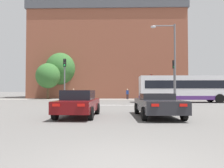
# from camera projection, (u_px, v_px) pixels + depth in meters

# --- Properties ---
(stop_line_strip) EXTENTS (8.12, 0.30, 0.01)m
(stop_line_strip) POSITION_uv_depth(u_px,v_px,m) (118.00, 105.00, 20.52)
(stop_line_strip) COLOR silver
(stop_line_strip) RESTS_ON ground_plane
(far_pavement) EXTENTS (69.02, 2.50, 0.01)m
(far_pavement) POSITION_uv_depth(u_px,v_px,m) (118.00, 99.00, 34.05)
(far_pavement) COLOR gray
(far_pavement) RESTS_ON ground_plane
(brick_civic_building) EXTENTS (28.74, 12.51, 25.83)m
(brick_civic_building) POSITION_uv_depth(u_px,v_px,m) (107.00, 51.00, 43.87)
(brick_civic_building) COLOR brown
(brick_civic_building) RESTS_ON ground_plane
(car_saloon_left) EXTENTS (2.00, 4.30, 1.40)m
(car_saloon_left) POSITION_uv_depth(u_px,v_px,m) (79.00, 103.00, 11.50)
(car_saloon_left) COLOR #600C0F
(car_saloon_left) RESTS_ON ground_plane
(car_roadster_right) EXTENTS (2.15, 4.78, 1.22)m
(car_roadster_right) POSITION_uv_depth(u_px,v_px,m) (157.00, 104.00, 11.51)
(car_roadster_right) COLOR #232328
(car_roadster_right) RESTS_ON ground_plane
(bus_crossing_lead) EXTENTS (10.69, 2.70, 3.06)m
(bus_crossing_lead) POSITION_uv_depth(u_px,v_px,m) (186.00, 88.00, 25.33)
(bus_crossing_lead) COLOR silver
(bus_crossing_lead) RESTS_ON ground_plane
(traffic_light_far_right) EXTENTS (0.26, 0.31, 3.87)m
(traffic_light_far_right) POSITION_uv_depth(u_px,v_px,m) (151.00, 82.00, 33.63)
(traffic_light_far_right) COLOR slate
(traffic_light_far_right) RESTS_ON ground_plane
(traffic_light_near_left) EXTENTS (0.26, 0.31, 4.55)m
(traffic_light_near_left) POSITION_uv_depth(u_px,v_px,m) (65.00, 74.00, 21.71)
(traffic_light_near_left) COLOR slate
(traffic_light_near_left) RESTS_ON ground_plane
(traffic_light_near_right) EXTENTS (0.26, 0.31, 4.34)m
(traffic_light_near_right) POSITION_uv_depth(u_px,v_px,m) (174.00, 75.00, 21.27)
(traffic_light_near_right) COLOR slate
(traffic_light_near_right) RESTS_ON ground_plane
(street_lamp_junction) EXTENTS (2.31, 0.36, 7.54)m
(street_lamp_junction) POSITION_uv_depth(u_px,v_px,m) (171.00, 56.00, 20.12)
(street_lamp_junction) COLOR slate
(street_lamp_junction) RESTS_ON ground_plane
(pedestrian_waiting) EXTENTS (0.28, 0.43, 1.80)m
(pedestrian_waiting) POSITION_uv_depth(u_px,v_px,m) (173.00, 93.00, 33.69)
(pedestrian_waiting) COLOR #333851
(pedestrian_waiting) RESTS_ON ground_plane
(pedestrian_walking_east) EXTENTS (0.41, 0.24, 1.65)m
(pedestrian_walking_east) POSITION_uv_depth(u_px,v_px,m) (127.00, 93.00, 34.34)
(pedestrian_walking_east) COLOR black
(pedestrian_walking_east) RESTS_ON ground_plane
(pedestrian_walking_west) EXTENTS (0.45, 0.33, 1.67)m
(pedestrian_walking_west) POSITION_uv_depth(u_px,v_px,m) (73.00, 93.00, 34.51)
(pedestrian_walking_west) COLOR #333851
(pedestrian_walking_west) RESTS_ON ground_plane
(tree_by_building) EXTENTS (5.56, 5.56, 8.10)m
(tree_by_building) POSITION_uv_depth(u_px,v_px,m) (61.00, 69.00, 38.73)
(tree_by_building) COLOR #4C3823
(tree_by_building) RESTS_ON ground_plane
(tree_kerbside) EXTENTS (3.89, 3.89, 5.81)m
(tree_kerbside) POSITION_uv_depth(u_px,v_px,m) (48.00, 76.00, 35.33)
(tree_kerbside) COLOR #4C3823
(tree_kerbside) RESTS_ON ground_plane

